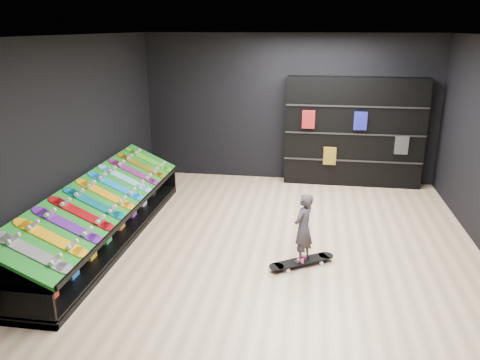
# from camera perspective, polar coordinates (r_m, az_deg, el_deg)

# --- Properties ---
(floor) EXTENTS (6.00, 7.00, 0.01)m
(floor) POSITION_cam_1_polar(r_m,az_deg,el_deg) (6.90, 3.89, -8.63)
(floor) COLOR #D2B38E
(floor) RESTS_ON ground
(ceiling) EXTENTS (6.00, 7.00, 0.01)m
(ceiling) POSITION_cam_1_polar(r_m,az_deg,el_deg) (6.16, 4.51, 17.12)
(ceiling) COLOR white
(ceiling) RESTS_ON ground
(wall_back) EXTENTS (6.00, 0.02, 3.00)m
(wall_back) POSITION_cam_1_polar(r_m,az_deg,el_deg) (9.79, 5.96, 8.64)
(wall_back) COLOR black
(wall_back) RESTS_ON ground
(wall_front) EXTENTS (6.00, 0.02, 3.00)m
(wall_front) POSITION_cam_1_polar(r_m,az_deg,el_deg) (3.13, -1.47, -12.78)
(wall_front) COLOR black
(wall_front) RESTS_ON ground
(wall_left) EXTENTS (0.02, 7.00, 3.00)m
(wall_left) POSITION_cam_1_polar(r_m,az_deg,el_deg) (7.25, -20.25, 4.23)
(wall_left) COLOR black
(wall_left) RESTS_ON ground
(display_rack) EXTENTS (0.90, 4.50, 0.50)m
(display_rack) POSITION_cam_1_polar(r_m,az_deg,el_deg) (7.43, -16.14, -5.21)
(display_rack) COLOR black
(display_rack) RESTS_ON ground
(turf_ramp) EXTENTS (0.92, 4.50, 0.46)m
(turf_ramp) POSITION_cam_1_polar(r_m,az_deg,el_deg) (7.24, -16.10, -1.89)
(turf_ramp) COLOR #0F6314
(turf_ramp) RESTS_ON display_rack
(back_shelving) EXTENTS (2.73, 0.32, 2.18)m
(back_shelving) POSITION_cam_1_polar(r_m,az_deg,el_deg) (9.71, 13.69, 5.69)
(back_shelving) COLOR black
(back_shelving) RESTS_ON ground
(floor_skateboard) EXTENTS (0.94, 0.71, 0.09)m
(floor_skateboard) POSITION_cam_1_polar(r_m,az_deg,el_deg) (6.52, 7.52, -10.05)
(floor_skateboard) COLOR black
(floor_skateboard) RESTS_ON ground
(child) EXTENTS (0.24, 0.27, 0.58)m
(child) POSITION_cam_1_polar(r_m,az_deg,el_deg) (6.37, 7.65, -7.37)
(child) COLOR black
(child) RESTS_ON floor_skateboard
(display_board_0) EXTENTS (0.93, 0.22, 0.50)m
(display_board_0) POSITION_cam_1_polar(r_m,az_deg,el_deg) (5.70, -23.92, -8.08)
(display_board_0) COLOR black
(display_board_0) RESTS_ON turf_ramp
(display_board_1) EXTENTS (0.93, 0.22, 0.50)m
(display_board_1) POSITION_cam_1_polar(r_m,az_deg,el_deg) (5.99, -22.01, -6.56)
(display_board_1) COLOR yellow
(display_board_1) RESTS_ON turf_ramp
(display_board_2) EXTENTS (0.93, 0.22, 0.50)m
(display_board_2) POSITION_cam_1_polar(r_m,az_deg,el_deg) (6.29, -20.29, -5.17)
(display_board_2) COLOR purple
(display_board_2) RESTS_ON turf_ramp
(display_board_3) EXTENTS (0.93, 0.22, 0.50)m
(display_board_3) POSITION_cam_1_polar(r_m,az_deg,el_deg) (6.59, -18.73, -3.91)
(display_board_3) COLOR red
(display_board_3) RESTS_ON turf_ramp
(display_board_4) EXTENTS (0.93, 0.22, 0.50)m
(display_board_4) POSITION_cam_1_polar(r_m,az_deg,el_deg) (6.91, -17.32, -2.75)
(display_board_4) COLOR #0C8C99
(display_board_4) RESTS_ON turf_ramp
(display_board_5) EXTENTS (0.93, 0.22, 0.50)m
(display_board_5) POSITION_cam_1_polar(r_m,az_deg,el_deg) (7.23, -16.03, -1.70)
(display_board_5) COLOR orange
(display_board_5) RESTS_ON turf_ramp
(display_board_6) EXTENTS (0.93, 0.22, 0.50)m
(display_board_6) POSITION_cam_1_polar(r_m,az_deg,el_deg) (7.55, -14.85, -0.73)
(display_board_6) COLOR blue
(display_board_6) RESTS_ON turf_ramp
(display_board_7) EXTENTS (0.93, 0.22, 0.50)m
(display_board_7) POSITION_cam_1_polar(r_m,az_deg,el_deg) (7.88, -13.78, 0.15)
(display_board_7) COLOR #0CB2E5
(display_board_7) RESTS_ON turf_ramp
(display_board_8) EXTENTS (0.93, 0.22, 0.50)m
(display_board_8) POSITION_cam_1_polar(r_m,az_deg,el_deg) (8.22, -12.79, 0.96)
(display_board_8) COLOR #2626BF
(display_board_8) RESTS_ON turf_ramp
(display_board_9) EXTENTS (0.93, 0.22, 0.50)m
(display_board_9) POSITION_cam_1_polar(r_m,az_deg,el_deg) (8.56, -11.87, 1.71)
(display_board_9) COLOR yellow
(display_board_9) RESTS_ON turf_ramp
(display_board_10) EXTENTS (0.93, 0.22, 0.50)m
(display_board_10) POSITION_cam_1_polar(r_m,az_deg,el_deg) (8.90, -11.03, 2.40)
(display_board_10) COLOR green
(display_board_10) RESTS_ON turf_ramp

